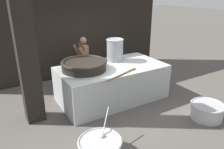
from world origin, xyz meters
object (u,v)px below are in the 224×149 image
(stock_pot, at_px, (115,50))
(cook, at_px, (84,60))
(prep_bowl_vegetables, at_px, (100,147))
(prep_bowl_meat, at_px, (207,110))
(giant_wok_near, at_px, (84,65))

(stock_pot, bearing_deg, cook, 123.65)
(stock_pot, relative_size, prep_bowl_vegetables, 0.71)
(prep_bowl_vegetables, height_order, prep_bowl_meat, prep_bowl_vegetables)
(cook, distance_m, prep_bowl_vegetables, 3.53)
(prep_bowl_vegetables, bearing_deg, prep_bowl_meat, -3.56)
(prep_bowl_meat, bearing_deg, cook, 116.89)
(prep_bowl_vegetables, xyz_separation_m, prep_bowl_meat, (2.89, -0.18, 0.02))
(cook, bearing_deg, giant_wok_near, 67.84)
(giant_wok_near, relative_size, stock_pot, 1.86)
(prep_bowl_vegetables, bearing_deg, stock_pot, 53.11)
(stock_pot, bearing_deg, giant_wok_near, -166.97)
(giant_wok_near, bearing_deg, prep_bowl_vegetables, -107.06)
(cook, bearing_deg, stock_pot, 124.40)
(stock_pot, height_order, prep_bowl_meat, stock_pot)
(cook, relative_size, prep_bowl_meat, 1.97)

